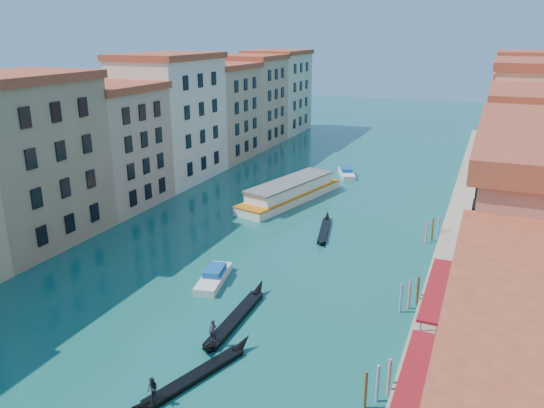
% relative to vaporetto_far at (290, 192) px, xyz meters
% --- Properties ---
extents(left_bank_palazzos, '(12.80, 128.40, 21.00)m').
position_rel_vaporetto_far_xyz_m(left_bank_palazzos, '(-23.43, -1.82, 8.30)').
color(left_bank_palazzos, beige).
rests_on(left_bank_palazzos, ground).
extents(right_bank_palazzos, '(12.80, 128.40, 21.00)m').
position_rel_vaporetto_far_xyz_m(right_bank_palazzos, '(32.57, -1.50, 8.34)').
color(right_bank_palazzos, '#AF5B42').
rests_on(right_bank_palazzos, ground).
extents(quay, '(4.00, 140.00, 1.00)m').
position_rel_vaporetto_far_xyz_m(quay, '(24.57, -1.50, -0.91)').
color(quay, gray).
rests_on(quay, ground).
extents(restaurant_awnings, '(3.20, 44.55, 3.12)m').
position_rel_vaporetto_far_xyz_m(restaurant_awnings, '(24.76, -43.49, 1.58)').
color(restaurant_awnings, maroon).
rests_on(restaurant_awnings, ground).
extents(mooring_poles_right, '(1.44, 54.24, 3.20)m').
position_rel_vaporetto_far_xyz_m(mooring_poles_right, '(21.67, -37.70, -0.11)').
color(mooring_poles_right, '#4F361B').
rests_on(mooring_poles_right, ground).
extents(vaporetto_far, '(9.87, 21.51, 3.12)m').
position_rel_vaporetto_far_xyz_m(vaporetto_far, '(0.00, 0.00, 0.00)').
color(vaporetto_far, silver).
rests_on(vaporetto_far, ground).
extents(gondola_fore, '(1.41, 13.01, 2.60)m').
position_rel_vaporetto_far_xyz_m(gondola_fore, '(7.91, -34.67, -0.97)').
color(gondola_fore, black).
rests_on(gondola_fore, ground).
extents(gondola_right, '(4.64, 11.41, 2.35)m').
position_rel_vaporetto_far_xyz_m(gondola_right, '(8.77, -43.37, -0.96)').
color(gondola_right, black).
rests_on(gondola_right, ground).
extents(gondola_far, '(3.23, 11.19, 1.60)m').
position_rel_vaporetto_far_xyz_m(gondola_far, '(8.65, -10.55, -1.08)').
color(gondola_far, black).
rests_on(gondola_far, ground).
extents(motorboat_mid, '(3.48, 7.11, 1.41)m').
position_rel_vaporetto_far_xyz_m(motorboat_mid, '(2.44, -28.55, -0.86)').
color(motorboat_mid, silver).
rests_on(motorboat_mid, ground).
extents(motorboat_far, '(4.61, 7.02, 1.39)m').
position_rel_vaporetto_far_xyz_m(motorboat_far, '(4.11, 17.32, -0.86)').
color(motorboat_far, silver).
rests_on(motorboat_far, ground).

